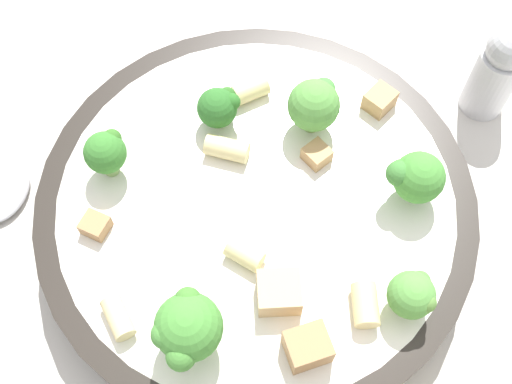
{
  "coord_description": "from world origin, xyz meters",
  "views": [
    {
      "loc": [
        0.11,
        -0.16,
        0.42
      ],
      "look_at": [
        0.0,
        0.0,
        0.05
      ],
      "focal_mm": 45.0,
      "sensor_mm": 36.0,
      "label": 1
    }
  ],
  "objects_px": {
    "broccoli_floret_5": "(187,328)",
    "rigatoni_0": "(365,305)",
    "broccoli_floret_2": "(415,177)",
    "pepper_shaker": "(497,71)",
    "rigatoni_1": "(227,149)",
    "rigatoni_4": "(251,90)",
    "chicken_chunk_4": "(380,100)",
    "chicken_chunk_1": "(317,155)",
    "chicken_chunk_3": "(95,225)",
    "chicken_chunk_0": "(308,347)",
    "pasta_bowl": "(256,211)",
    "broccoli_floret_0": "(106,152)",
    "broccoli_floret_4": "(413,295)",
    "broccoli_floret_3": "(309,102)",
    "rigatoni_3": "(118,318)",
    "broccoli_floret_1": "(219,106)",
    "chicken_chunk_2": "(279,292)",
    "rigatoni_2": "(245,254)"
  },
  "relations": [
    {
      "from": "broccoli_floret_3",
      "to": "chicken_chunk_4",
      "type": "relative_size",
      "value": 2.19
    },
    {
      "from": "broccoli_floret_5",
      "to": "rigatoni_0",
      "type": "xyz_separation_m",
      "value": [
        0.07,
        0.07,
        -0.02
      ]
    },
    {
      "from": "rigatoni_4",
      "to": "chicken_chunk_1",
      "type": "height_order",
      "value": "rigatoni_4"
    },
    {
      "from": "pasta_bowl",
      "to": "rigatoni_4",
      "type": "relative_size",
      "value": 11.9
    },
    {
      "from": "broccoli_floret_1",
      "to": "broccoli_floret_4",
      "type": "bearing_deg",
      "value": -14.96
    },
    {
      "from": "chicken_chunk_1",
      "to": "chicken_chunk_3",
      "type": "bearing_deg",
      "value": -126.05
    },
    {
      "from": "broccoli_floret_3",
      "to": "chicken_chunk_0",
      "type": "distance_m",
      "value": 0.16
    },
    {
      "from": "rigatoni_4",
      "to": "chicken_chunk_0",
      "type": "xyz_separation_m",
      "value": [
        0.13,
        -0.13,
        0.0
      ]
    },
    {
      "from": "chicken_chunk_0",
      "to": "chicken_chunk_1",
      "type": "bearing_deg",
      "value": 119.01
    },
    {
      "from": "broccoli_floret_2",
      "to": "chicken_chunk_4",
      "type": "distance_m",
      "value": 0.07
    },
    {
      "from": "rigatoni_2",
      "to": "chicken_chunk_1",
      "type": "distance_m",
      "value": 0.09
    },
    {
      "from": "rigatoni_4",
      "to": "chicken_chunk_4",
      "type": "xyz_separation_m",
      "value": [
        0.08,
        0.04,
        -0.0
      ]
    },
    {
      "from": "broccoli_floret_0",
      "to": "chicken_chunk_0",
      "type": "xyz_separation_m",
      "value": [
        0.17,
        -0.03,
        -0.01
      ]
    },
    {
      "from": "broccoli_floret_4",
      "to": "chicken_chunk_1",
      "type": "relative_size",
      "value": 2.1
    },
    {
      "from": "rigatoni_1",
      "to": "chicken_chunk_2",
      "type": "xyz_separation_m",
      "value": [
        0.08,
        -0.07,
        0.0
      ]
    },
    {
      "from": "broccoli_floret_3",
      "to": "rigatoni_0",
      "type": "bearing_deg",
      "value": -43.58
    },
    {
      "from": "pasta_bowl",
      "to": "broccoli_floret_5",
      "type": "bearing_deg",
      "value": -78.05
    },
    {
      "from": "broccoli_floret_1",
      "to": "rigatoni_2",
      "type": "bearing_deg",
      "value": -46.05
    },
    {
      "from": "broccoli_floret_4",
      "to": "chicken_chunk_4",
      "type": "distance_m",
      "value": 0.15
    },
    {
      "from": "rigatoni_0",
      "to": "rigatoni_1",
      "type": "distance_m",
      "value": 0.14
    },
    {
      "from": "chicken_chunk_2",
      "to": "chicken_chunk_4",
      "type": "xyz_separation_m",
      "value": [
        -0.02,
        0.16,
        -0.0
      ]
    },
    {
      "from": "broccoli_floret_4",
      "to": "rigatoni_1",
      "type": "relative_size",
      "value": 1.15
    },
    {
      "from": "rigatoni_3",
      "to": "rigatoni_4",
      "type": "distance_m",
      "value": 0.18
    },
    {
      "from": "broccoli_floret_4",
      "to": "broccoli_floret_2",
      "type": "bearing_deg",
      "value": 117.12
    },
    {
      "from": "rigatoni_1",
      "to": "chicken_chunk_2",
      "type": "relative_size",
      "value": 1.14
    },
    {
      "from": "chicken_chunk_3",
      "to": "rigatoni_2",
      "type": "bearing_deg",
      "value": 21.94
    },
    {
      "from": "pasta_bowl",
      "to": "chicken_chunk_0",
      "type": "height_order",
      "value": "chicken_chunk_0"
    },
    {
      "from": "chicken_chunk_1",
      "to": "chicken_chunk_3",
      "type": "xyz_separation_m",
      "value": [
        -0.09,
        -0.12,
        -0.0
      ]
    },
    {
      "from": "chicken_chunk_4",
      "to": "broccoli_floret_1",
      "type": "bearing_deg",
      "value": -139.3
    },
    {
      "from": "pasta_bowl",
      "to": "broccoli_floret_0",
      "type": "bearing_deg",
      "value": -159.24
    },
    {
      "from": "chicken_chunk_1",
      "to": "chicken_chunk_2",
      "type": "xyz_separation_m",
      "value": [
        0.03,
        -0.1,
        0.0
      ]
    },
    {
      "from": "pasta_bowl",
      "to": "broccoli_floret_1",
      "type": "xyz_separation_m",
      "value": [
        -0.05,
        0.04,
        0.04
      ]
    },
    {
      "from": "rigatoni_4",
      "to": "pasta_bowl",
      "type": "bearing_deg",
      "value": -53.42
    },
    {
      "from": "chicken_chunk_1",
      "to": "chicken_chunk_2",
      "type": "distance_m",
      "value": 0.1
    },
    {
      "from": "chicken_chunk_0",
      "to": "broccoli_floret_1",
      "type": "bearing_deg",
      "value": 142.72
    },
    {
      "from": "broccoli_floret_3",
      "to": "chicken_chunk_4",
      "type": "bearing_deg",
      "value": 49.97
    },
    {
      "from": "broccoli_floret_2",
      "to": "broccoli_floret_5",
      "type": "bearing_deg",
      "value": -110.76
    },
    {
      "from": "chicken_chunk_3",
      "to": "broccoli_floret_0",
      "type": "bearing_deg",
      "value": 116.74
    },
    {
      "from": "broccoli_floret_0",
      "to": "broccoli_floret_4",
      "type": "xyz_separation_m",
      "value": [
        0.21,
        0.03,
        -0.0
      ]
    },
    {
      "from": "rigatoni_0",
      "to": "chicken_chunk_3",
      "type": "relative_size",
      "value": 1.57
    },
    {
      "from": "rigatoni_1",
      "to": "chicken_chunk_3",
      "type": "distance_m",
      "value": 0.1
    },
    {
      "from": "chicken_chunk_2",
      "to": "chicken_chunk_3",
      "type": "relative_size",
      "value": 1.6
    },
    {
      "from": "broccoli_floret_2",
      "to": "pepper_shaker",
      "type": "bearing_deg",
      "value": 86.79
    },
    {
      "from": "rigatoni_3",
      "to": "chicken_chunk_1",
      "type": "xyz_separation_m",
      "value": [
        0.04,
        0.16,
        -0.0
      ]
    },
    {
      "from": "broccoli_floret_5",
      "to": "chicken_chunk_0",
      "type": "xyz_separation_m",
      "value": [
        0.06,
        0.03,
        -0.02
      ]
    },
    {
      "from": "rigatoni_3",
      "to": "chicken_chunk_1",
      "type": "height_order",
      "value": "rigatoni_3"
    },
    {
      "from": "broccoli_floret_1",
      "to": "broccoli_floret_3",
      "type": "height_order",
      "value": "broccoli_floret_3"
    },
    {
      "from": "chicken_chunk_0",
      "to": "pepper_shaker",
      "type": "xyz_separation_m",
      "value": [
        0.01,
        0.25,
        -0.01
      ]
    },
    {
      "from": "broccoli_floret_1",
      "to": "rigatoni_0",
      "type": "relative_size",
      "value": 1.26
    },
    {
      "from": "chicken_chunk_0",
      "to": "broccoli_floret_2",
      "type": "bearing_deg",
      "value": 89.74
    }
  ]
}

